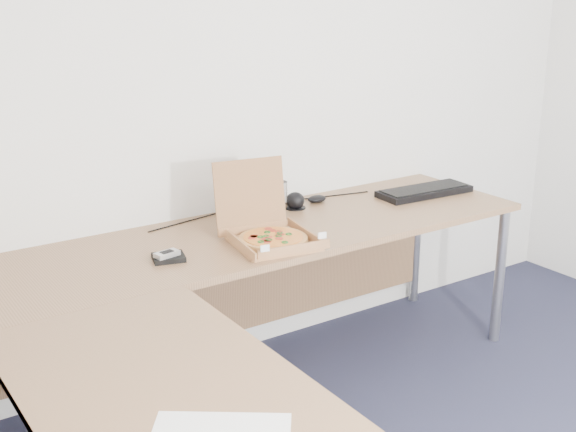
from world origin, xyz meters
TOP-DOWN VIEW (x-y plane):
  - desk at (-0.82, 0.97)m, footprint 2.50×2.20m
  - pizza_box at (-0.56, 1.25)m, footprint 0.31×0.36m
  - drinking_glass at (-0.26, 1.63)m, footprint 0.07×0.07m
  - keyboard at (0.48, 1.43)m, footprint 0.50×0.21m
  - mouse at (-0.05, 1.62)m, footprint 0.11×0.09m
  - wallet at (-0.99, 1.31)m, footprint 0.14×0.13m
  - phone at (-1.00, 1.30)m, footprint 0.10×0.06m
  - dome_speaker at (-0.20, 1.60)m, footprint 0.10×0.10m
  - cable_bundle at (-0.35, 1.68)m, footprint 0.57×0.12m

SIDE VIEW (x-z plane):
  - desk at x=-0.82m, z-range 0.34..1.07m
  - cable_bundle at x=-0.35m, z-range 0.73..0.74m
  - wallet at x=-0.99m, z-range 0.73..0.75m
  - keyboard at x=0.48m, z-range 0.73..0.76m
  - mouse at x=-0.05m, z-range 0.73..0.77m
  - phone at x=-1.00m, z-range 0.75..0.77m
  - pizza_box at x=-0.56m, z-range 0.61..0.93m
  - dome_speaker at x=-0.20m, z-range 0.73..0.81m
  - drinking_glass at x=-0.26m, z-range 0.73..0.86m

